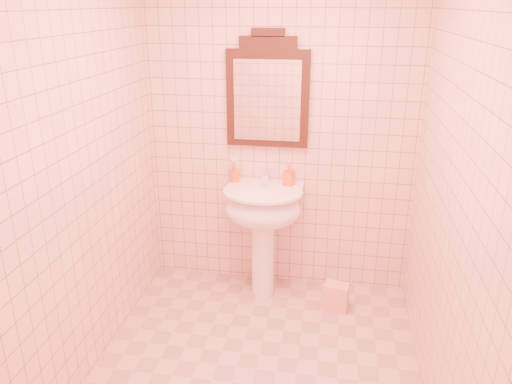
% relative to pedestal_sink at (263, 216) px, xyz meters
% --- Properties ---
extents(floor, '(2.20, 2.20, 0.00)m').
position_rel_pedestal_sink_xyz_m(floor, '(0.09, -0.87, -0.66)').
color(floor, '#C9A591').
rests_on(floor, ground).
extents(back_wall, '(2.00, 0.02, 2.50)m').
position_rel_pedestal_sink_xyz_m(back_wall, '(0.09, 0.23, 0.59)').
color(back_wall, beige).
rests_on(back_wall, floor).
extents(pedestal_sink, '(0.58, 0.58, 0.86)m').
position_rel_pedestal_sink_xyz_m(pedestal_sink, '(0.00, 0.00, 0.00)').
color(pedestal_sink, white).
rests_on(pedestal_sink, floor).
extents(faucet, '(0.04, 0.16, 0.11)m').
position_rel_pedestal_sink_xyz_m(faucet, '(0.00, 0.14, 0.26)').
color(faucet, white).
rests_on(faucet, pedestal_sink).
extents(mirror, '(0.60, 0.06, 0.83)m').
position_rel_pedestal_sink_xyz_m(mirror, '(0.00, 0.20, 0.87)').
color(mirror, black).
rests_on(mirror, back_wall).
extents(toothbrush_cup, '(0.07, 0.07, 0.17)m').
position_rel_pedestal_sink_xyz_m(toothbrush_cup, '(-0.24, 0.16, 0.25)').
color(toothbrush_cup, '#EA5313').
rests_on(toothbrush_cup, pedestal_sink).
extents(soap_dispenser, '(0.09, 0.10, 0.16)m').
position_rel_pedestal_sink_xyz_m(soap_dispenser, '(0.17, 0.13, 0.28)').
color(soap_dispenser, '#F65014').
rests_on(soap_dispenser, pedestal_sink).
extents(towel, '(0.19, 0.14, 0.21)m').
position_rel_pedestal_sink_xyz_m(towel, '(0.57, -0.13, -0.56)').
color(towel, '#DBA181').
rests_on(towel, floor).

